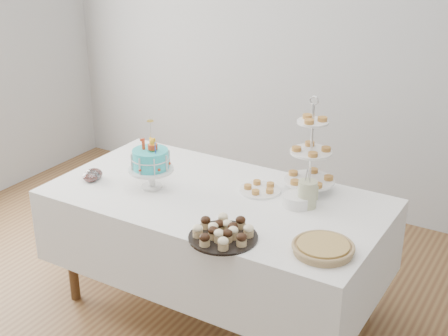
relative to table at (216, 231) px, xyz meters
The scene contains 12 objects.
floor 0.62m from the table, 90.00° to the right, with size 5.00×5.00×0.00m, color brown.
walls 0.86m from the table, 90.00° to the right, with size 5.04×4.04×2.70m.
table is the anchor object (origin of this frame).
birthday_cake 0.52m from the table, 164.75° to the right, with size 0.26×0.26×0.41m.
cupcake_tray 0.56m from the table, 54.23° to the right, with size 0.35×0.35×0.08m.
pie 0.85m from the table, 19.52° to the right, with size 0.30×0.30×0.05m.
tiered_stand 0.71m from the table, 38.45° to the left, with size 0.29×0.29×0.57m.
plate_stack 0.53m from the table, 15.45° to the left, with size 0.16×0.16×0.06m.
pastry_plate 0.36m from the table, 44.02° to the left, with size 0.24×0.24×0.04m.
jam_bowl_a 0.82m from the table, 166.86° to the right, with size 0.11×0.11×0.06m.
jam_bowl_b 0.82m from the table, 164.05° to the right, with size 0.10×0.10×0.06m.
utensil_pitcher 0.61m from the table, 15.33° to the left, with size 0.11×0.10×0.23m.
Camera 1 is at (1.69, -2.42, 2.31)m, focal length 50.00 mm.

